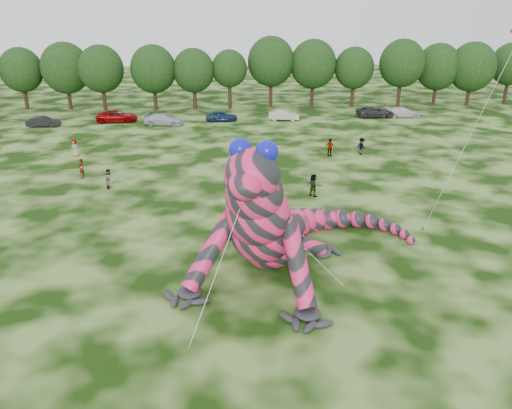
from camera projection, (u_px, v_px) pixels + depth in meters
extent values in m
plane|color=#16330A|center=(227.00, 339.00, 22.87)|extent=(240.00, 240.00, 0.00)
cylinder|color=silver|center=(467.00, 141.00, 30.44)|extent=(0.02, 0.02, 13.78)
cylinder|color=#382314|center=(423.00, 229.00, 34.09)|extent=(0.08, 0.08, 0.24)
imported|color=black|center=(43.00, 122.00, 63.99)|extent=(4.17, 1.57, 1.36)
imported|color=#870506|center=(117.00, 116.00, 66.66)|extent=(5.50, 2.67, 1.51)
imported|color=#B6BBC0|center=(164.00, 120.00, 64.88)|extent=(5.36, 2.86, 1.48)
imported|color=#132244|center=(221.00, 116.00, 67.14)|extent=(4.29, 1.81, 1.45)
imported|color=#BAB6AB|center=(284.00, 115.00, 67.85)|extent=(4.31, 1.96, 1.37)
imported|color=#2B2A2D|center=(376.00, 112.00, 69.72)|extent=(5.57, 2.81, 1.51)
imported|color=silver|center=(403.00, 112.00, 69.77)|extent=(4.89, 2.24, 1.39)
imported|color=gray|center=(75.00, 148.00, 51.03)|extent=(1.03, 0.91, 1.77)
imported|color=gray|center=(81.00, 169.00, 44.35)|extent=(0.57, 0.73, 1.77)
imported|color=gray|center=(109.00, 179.00, 41.88)|extent=(0.66, 0.83, 1.68)
imported|color=gray|center=(362.00, 146.00, 51.60)|extent=(1.13, 1.31, 1.76)
imported|color=gray|center=(313.00, 185.00, 40.02)|extent=(1.54, 1.67, 1.86)
imported|color=gray|center=(330.00, 148.00, 50.95)|extent=(1.13, 1.01, 1.84)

